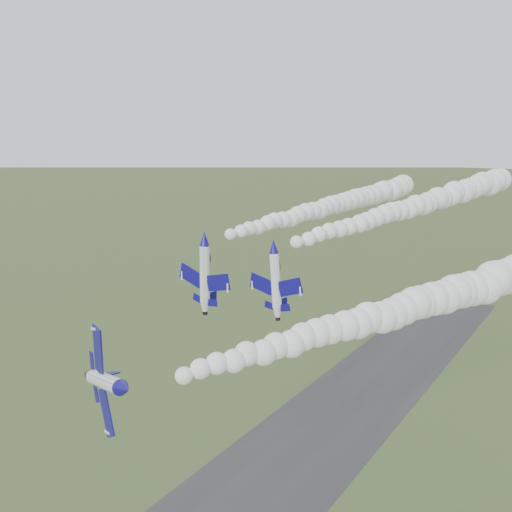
{
  "coord_description": "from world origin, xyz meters",
  "views": [
    {
      "loc": [
        45.97,
        -42.82,
        58.21
      ],
      "look_at": [
        5.33,
        19.26,
        42.23
      ],
      "focal_mm": 40.0,
      "sensor_mm": 36.0,
      "label": 1
    }
  ],
  "objects": [
    {
      "name": "jet_pair_right",
      "position": [
        6.85,
        21.13,
        43.41
      ],
      "size": [
        9.46,
        11.19,
        2.8
      ],
      "rotation": [
        0.0,
        -0.09,
        -0.18
      ],
      "color": "white"
    },
    {
      "name": "runway",
      "position": [
        0.0,
        30.0,
        0.02
      ],
      "size": [
        24.0,
        260.0,
        0.04
      ],
      "primitive_type": "cube",
      "color": "#303032",
      "rests_on": "ground"
    },
    {
      "name": "smoke_trail_jet_lead",
      "position": [
        22.86,
        21.17,
        36.83
      ],
      "size": [
        28.99,
        55.3,
        5.33
      ],
      "primitive_type": null,
      "rotation": [
        0.0,
        0.0,
        -0.43
      ],
      "color": "white"
    },
    {
      "name": "jet_pair_left",
      "position": [
        -5.35,
        21.63,
        43.17
      ],
      "size": [
        10.81,
        12.78,
        3.15
      ],
      "rotation": [
        0.0,
        0.01,
        -0.15
      ],
      "color": "white"
    },
    {
      "name": "smoke_trail_jet_pair_right",
      "position": [
        15.0,
        57.32,
        45.88
      ],
      "size": [
        17.12,
        68.84,
        4.91
      ],
      "primitive_type": null,
      "rotation": [
        0.0,
        0.0,
        -0.18
      ],
      "color": "white"
    },
    {
      "name": "jet_lead",
      "position": [
        8.48,
        -8.23,
        34.75
      ],
      "size": [
        8.26,
        13.32,
        11.24
      ],
      "rotation": [
        0.0,
        1.32,
        -0.43
      ],
      "color": "white"
    },
    {
      "name": "smoke_trail_jet_pair_left",
      "position": [
        -1.21,
        56.74,
        44.74
      ],
      "size": [
        14.54,
        64.05,
        4.78
      ],
      "primitive_type": null,
      "rotation": [
        0.0,
        0.0,
        -0.15
      ],
      "color": "white"
    }
  ]
}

